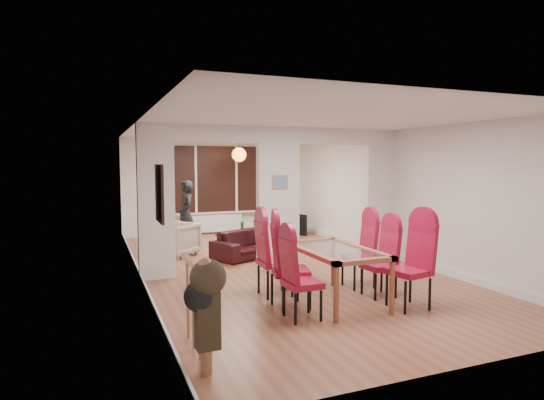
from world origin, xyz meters
TOP-DOWN VIEW (x-y plane):
  - floor at (0.00, 0.00)m, footprint 5.00×9.00m
  - room_walls at (0.00, 0.00)m, footprint 5.00×9.00m
  - divider_wall at (0.00, 0.00)m, footprint 5.00×0.18m
  - bay_window_blinds at (0.00, 4.44)m, footprint 3.00×0.08m
  - radiator at (0.00, 4.40)m, footprint 1.40×0.08m
  - pendant_light at (0.30, 3.30)m, footprint 0.36×0.36m
  - stair_newel at (-2.25, -3.20)m, footprint 0.40×1.20m
  - wall_poster at (-2.47, -2.40)m, footprint 0.04×0.52m
  - pillar_photo at (0.00, -0.10)m, footprint 0.30×0.03m
  - dining_table at (-0.06, -2.21)m, footprint 0.91×1.62m
  - dining_chair_la at (-0.78, -2.69)m, footprint 0.43×0.43m
  - dining_chair_lb at (-0.73, -2.22)m, footprint 0.57×0.57m
  - dining_chair_lc at (-0.71, -1.61)m, footprint 0.47×0.47m
  - dining_chair_ra at (0.72, -2.84)m, footprint 0.56×0.56m
  - dining_chair_rb at (0.67, -2.23)m, footprint 0.45×0.45m
  - dining_chair_rc at (0.67, -1.68)m, footprint 0.45×0.45m
  - sofa at (-0.04, 1.17)m, footprint 2.02×1.45m
  - armchair at (-1.58, 1.76)m, footprint 1.06×1.06m
  - person at (-1.25, 2.36)m, footprint 0.59×0.41m
  - television at (1.83, 3.48)m, footprint 0.99×0.40m
  - coffee_table at (0.10, 2.68)m, footprint 1.09×0.59m
  - bottle at (0.19, 2.75)m, footprint 0.07×0.07m
  - bowl at (0.34, 2.74)m, footprint 0.22×0.22m
  - shoes at (-0.09, -0.40)m, footprint 0.26×0.28m

SIDE VIEW (x-z plane):
  - floor at x=0.00m, z-range -0.01..0.01m
  - shoes at x=-0.09m, z-range 0.00..0.11m
  - coffee_table at x=0.10m, z-range 0.00..0.24m
  - bowl at x=0.34m, z-range 0.24..0.30m
  - sofa at x=-0.04m, z-range 0.00..0.55m
  - television at x=1.83m, z-range 0.00..0.57m
  - radiator at x=0.00m, z-range 0.05..0.55m
  - armchair at x=-1.58m, z-range 0.00..0.70m
  - dining_table at x=-0.06m, z-range 0.00..0.76m
  - bottle at x=0.19m, z-range 0.24..0.53m
  - dining_chair_rb at x=0.67m, z-range 0.00..1.06m
  - dining_chair_la at x=-0.78m, z-range 0.00..1.07m
  - dining_chair_rc at x=0.67m, z-range 0.00..1.09m
  - stair_newel at x=-2.25m, z-range 0.00..1.10m
  - dining_chair_lc at x=-0.71m, z-range 0.00..1.15m
  - dining_chair_lb at x=-0.73m, z-range 0.00..1.18m
  - dining_chair_ra at x=0.72m, z-range 0.00..1.19m
  - person at x=-1.25m, z-range 0.00..1.56m
  - room_walls at x=0.00m, z-range 0.00..2.60m
  - divider_wall at x=0.00m, z-range 0.00..2.60m
  - bay_window_blinds at x=0.00m, z-range 0.60..2.40m
  - wall_poster at x=-2.47m, z-range 1.27..1.94m
  - pillar_photo at x=0.00m, z-range 1.48..1.73m
  - pendant_light at x=0.30m, z-range 1.97..2.33m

